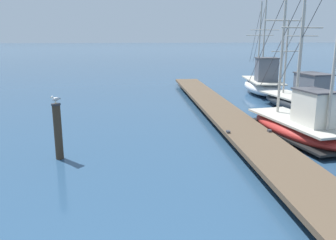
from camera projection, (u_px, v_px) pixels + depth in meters
floating_dock at (219, 109)px, 17.74m from camera, size 2.36×24.18×0.53m
fishing_boat_1 at (302, 100)px, 18.62m from camera, size 2.97×6.89×5.54m
fishing_boat_2 at (263, 83)px, 24.22m from camera, size 2.87×7.21×6.54m
fishing_boat_3 at (300, 124)px, 13.72m from camera, size 2.85×7.06×7.00m
mooring_piling at (58, 130)px, 11.38m from camera, size 0.30×0.30×1.88m
perched_seagull at (56, 99)px, 11.14m from camera, size 0.29×0.32×0.26m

